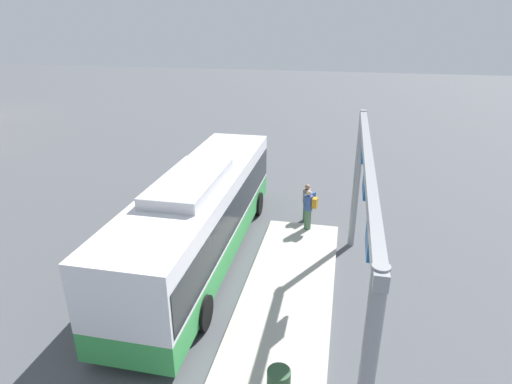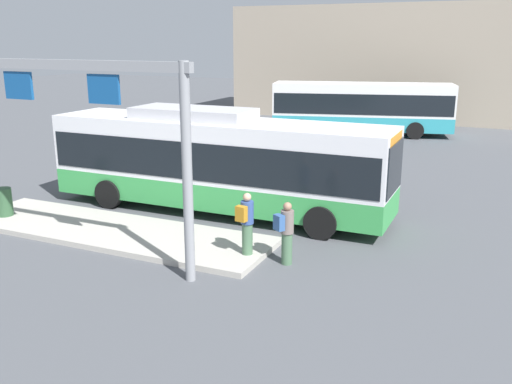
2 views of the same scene
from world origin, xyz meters
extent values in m
plane|color=#4C4F54|center=(0.00, 0.00, 0.00)|extent=(120.00, 120.00, 0.00)
cube|color=#B2ADA3|center=(-1.84, -3.33, 0.08)|extent=(10.00, 2.80, 0.16)
cube|color=green|center=(0.00, 0.00, 0.77)|extent=(11.63, 2.56, 0.85)
cube|color=white|center=(0.00, 0.00, 2.15)|extent=(11.63, 2.56, 1.90)
cube|color=black|center=(0.00, 0.00, 1.95)|extent=(11.40, 2.60, 1.20)
cube|color=black|center=(5.83, 0.03, 2.05)|extent=(0.05, 2.13, 1.50)
cube|color=#B7B7BC|center=(-0.87, 0.00, 3.28)|extent=(4.08, 1.77, 0.36)
cube|color=orange|center=(5.76, 0.03, 2.90)|extent=(0.13, 1.75, 0.28)
cylinder|color=black|center=(4.00, 1.22, 0.50)|extent=(1.00, 0.31, 1.00)
cylinder|color=black|center=(4.02, -1.18, 0.50)|extent=(1.00, 0.31, 1.00)
cylinder|color=black|center=(-3.62, 1.18, 0.50)|extent=(1.00, 0.31, 1.00)
cylinder|color=black|center=(-3.60, -1.22, 0.50)|extent=(1.00, 0.31, 1.00)
cylinder|color=#476B4C|center=(2.75, -3.50, 0.58)|extent=(0.32, 0.32, 0.85)
cylinder|color=#334C8C|center=(2.75, -3.50, 1.31)|extent=(0.39, 0.39, 0.60)
sphere|color=tan|center=(2.75, -3.50, 1.72)|extent=(0.22, 0.22, 0.22)
cube|color=#BF7F1E|center=(2.70, -3.76, 1.34)|extent=(0.31, 0.23, 0.40)
cylinder|color=#476B4C|center=(3.81, -3.35, 0.42)|extent=(0.39, 0.39, 0.85)
cylinder|color=slate|center=(3.81, -3.35, 1.15)|extent=(0.47, 0.47, 0.60)
sphere|color=#9E755B|center=(3.81, -3.35, 1.56)|extent=(0.22, 0.22, 0.22)
cube|color=#335993|center=(3.67, -3.57, 1.18)|extent=(0.33, 0.30, 0.40)
cylinder|color=gray|center=(2.05, -5.25, 2.60)|extent=(0.24, 0.24, 5.20)
cube|color=gray|center=(-2.91, -5.25, 5.05)|extent=(10.33, 0.20, 0.24)
cube|color=#144C8C|center=(-5.65, -5.25, 4.50)|extent=(0.90, 0.08, 0.70)
cube|color=#144C8C|center=(-2.91, -5.25, 4.50)|extent=(0.90, 0.08, 0.70)
cube|color=#144C8C|center=(-0.18, -5.25, 4.50)|extent=(0.90, 0.08, 0.70)
camera|label=1|loc=(-12.64, -4.65, 8.07)|focal=29.57mm
camera|label=2|loc=(8.64, -15.96, 5.64)|focal=39.07mm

